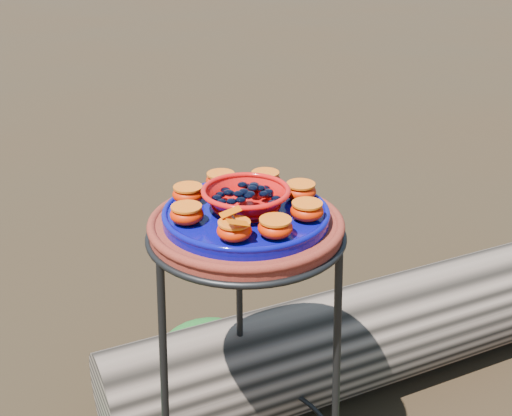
{
  "coord_description": "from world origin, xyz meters",
  "views": [
    {
      "loc": [
        -0.1,
        -1.14,
        1.29
      ],
      "look_at": [
        0.02,
        0.0,
        0.76
      ],
      "focal_mm": 45.0,
      "sensor_mm": 36.0,
      "label": 1
    }
  ],
  "objects": [
    {
      "name": "butterfly",
      "position": [
        -0.03,
        -0.12,
        0.8
      ],
      "size": [
        0.09,
        0.07,
        0.01
      ],
      "primitive_type": null,
      "rotation": [
        0.0,
        0.0,
        0.22
      ],
      "color": "#BF4500",
      "rests_on": "orange_half_0"
    },
    {
      "name": "orange_half_3",
      "position": [
        0.12,
        0.04,
        0.77
      ],
      "size": [
        0.06,
        0.06,
        0.04
      ],
      "primitive_type": "ellipsoid",
      "color": "#B90200",
      "rests_on": "cobalt_plate"
    },
    {
      "name": "red_bowl",
      "position": [
        0.0,
        0.0,
        0.78
      ],
      "size": [
        0.17,
        0.17,
        0.05
      ],
      "primitive_type": null,
      "color": "red",
      "rests_on": "cobalt_plate"
    },
    {
      "name": "orange_half_6",
      "position": [
        -0.11,
        0.05,
        0.77
      ],
      "size": [
        0.06,
        0.06,
        0.04
      ],
      "primitive_type": "ellipsoid",
      "color": "#B90200",
      "rests_on": "cobalt_plate"
    },
    {
      "name": "terracotta_saucer",
      "position": [
        0.0,
        0.0,
        0.72
      ],
      "size": [
        0.39,
        0.39,
        0.03
      ],
      "primitive_type": "cylinder",
      "color": "#5D130F",
      "rests_on": "plant_stand"
    },
    {
      "name": "glass_gems",
      "position": [
        0.0,
        0.0,
        0.81
      ],
      "size": [
        0.13,
        0.13,
        0.02
      ],
      "primitive_type": null,
      "color": "black",
      "rests_on": "red_bowl"
    },
    {
      "name": "driftwood_log",
      "position": [
        0.43,
        0.39,
        0.15
      ],
      "size": [
        1.69,
        0.94,
        0.31
      ],
      "primitive_type": null,
      "rotation": [
        0.0,
        0.0,
        0.33
      ],
      "color": "black",
      "rests_on": "ground"
    },
    {
      "name": "orange_half_4",
      "position": [
        0.05,
        0.11,
        0.77
      ],
      "size": [
        0.06,
        0.06,
        0.04
      ],
      "primitive_type": "ellipsoid",
      "color": "#B90200",
      "rests_on": "cobalt_plate"
    },
    {
      "name": "orange_half_5",
      "position": [
        -0.04,
        0.12,
        0.77
      ],
      "size": [
        0.06,
        0.06,
        0.04
      ],
      "primitive_type": "ellipsoid",
      "color": "#B90200",
      "rests_on": "cobalt_plate"
    },
    {
      "name": "orange_half_0",
      "position": [
        -0.03,
        -0.12,
        0.77
      ],
      "size": [
        0.06,
        0.06,
        0.04
      ],
      "primitive_type": "ellipsoid",
      "color": "#B90200",
      "rests_on": "cobalt_plate"
    },
    {
      "name": "plant_stand",
      "position": [
        0.0,
        0.0,
        0.35
      ],
      "size": [
        0.44,
        0.44,
        0.7
      ],
      "primitive_type": null,
      "color": "black",
      "rests_on": "ground"
    },
    {
      "name": "foliage_back",
      "position": [
        -0.08,
        0.43,
        0.08
      ],
      "size": [
        0.32,
        0.32,
        0.16
      ],
      "primitive_type": "ellipsoid",
      "color": "#0F4414",
      "rests_on": "ground"
    },
    {
      "name": "orange_half_7",
      "position": [
        -0.12,
        -0.04,
        0.77
      ],
      "size": [
        0.06,
        0.06,
        0.04
      ],
      "primitive_type": "ellipsoid",
      "color": "#B90200",
      "rests_on": "cobalt_plate"
    },
    {
      "name": "orange_half_2",
      "position": [
        0.11,
        -0.05,
        0.77
      ],
      "size": [
        0.06,
        0.06,
        0.04
      ],
      "primitive_type": "ellipsoid",
      "color": "#B90200",
      "rests_on": "cobalt_plate"
    },
    {
      "name": "cobalt_plate",
      "position": [
        0.0,
        0.0,
        0.74
      ],
      "size": [
        0.33,
        0.33,
        0.02
      ],
      "primitive_type": "cylinder",
      "color": "#060C4E",
      "rests_on": "terracotta_saucer"
    },
    {
      "name": "orange_half_1",
      "position": [
        0.04,
        -0.12,
        0.77
      ],
      "size": [
        0.06,
        0.06,
        0.04
      ],
      "primitive_type": "ellipsoid",
      "color": "#B90200",
      "rests_on": "cobalt_plate"
    }
  ]
}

